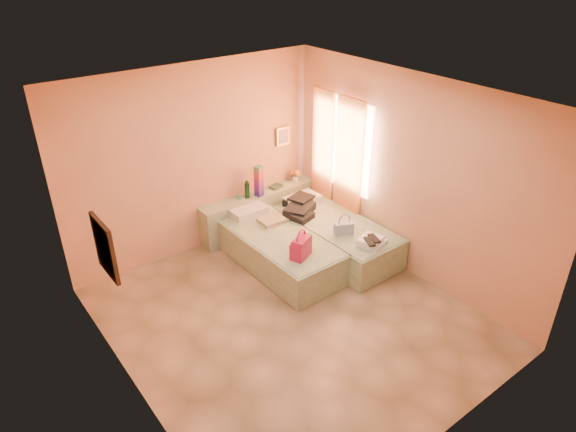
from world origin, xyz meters
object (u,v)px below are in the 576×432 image
at_px(blue_handbag, 344,228).
at_px(towel_stack, 373,241).
at_px(green_book, 276,186).
at_px(magenta_handbag, 301,247).
at_px(headboard_ledge, 259,211).
at_px(flower_vase, 296,174).
at_px(bed_right, 335,237).
at_px(water_bottle, 247,190).
at_px(bed_left, 279,251).

relative_size(blue_handbag, towel_stack, 0.78).
xyz_separation_m(green_book, magenta_handbag, (-0.82, -1.67, -0.02)).
bearing_deg(headboard_ledge, flower_vase, 0.61).
height_order(flower_vase, blue_handbag, flower_vase).
height_order(green_book, towel_stack, green_book).
xyz_separation_m(bed_right, blue_handbag, (-0.13, -0.31, 0.34)).
relative_size(bed_right, towel_stack, 5.71).
bearing_deg(towel_stack, flower_vase, 83.15).
bearing_deg(water_bottle, blue_handbag, -68.22).
bearing_deg(water_bottle, towel_stack, -69.89).
height_order(green_book, blue_handbag, green_book).
bearing_deg(towel_stack, magenta_handbag, 159.69).
bearing_deg(blue_handbag, bed_right, 91.53).
bearing_deg(magenta_handbag, bed_left, 57.79).
bearing_deg(water_bottle, bed_left, -98.24).
xyz_separation_m(headboard_ledge, bed_right, (0.52, -1.26, -0.08)).
bearing_deg(bed_right, green_book, 97.18).
distance_m(flower_vase, blue_handbag, 1.62).
relative_size(bed_left, bed_right, 1.00).
bearing_deg(flower_vase, bed_left, -136.80).
distance_m(headboard_ledge, flower_vase, 0.88).
xyz_separation_m(bed_left, green_book, (0.73, 1.07, 0.42)).
bearing_deg(bed_left, blue_handbag, -34.28).
xyz_separation_m(bed_left, magenta_handbag, (-0.10, -0.61, 0.40)).
distance_m(bed_left, flower_vase, 1.63).
bearing_deg(headboard_ledge, blue_handbag, -75.89).
height_order(headboard_ledge, towel_stack, headboard_ledge).
bearing_deg(towel_stack, headboard_ledge, 104.12).
bearing_deg(headboard_ledge, water_bottle, -175.89).
height_order(headboard_ledge, bed_left, headboard_ledge).
xyz_separation_m(headboard_ledge, magenta_handbag, (-0.47, -1.66, 0.32)).
distance_m(magenta_handbag, towel_stack, 1.05).
relative_size(magenta_handbag, blue_handbag, 1.14).
height_order(bed_right, magenta_handbag, magenta_handbag).
distance_m(blue_handbag, towel_stack, 0.47).
bearing_deg(bed_right, flower_vase, 79.26).
bearing_deg(bed_right, water_bottle, 120.61).
bearing_deg(flower_vase, water_bottle, -178.58).
bearing_deg(magenta_handbag, bed_right, -1.30).
height_order(magenta_handbag, blue_handbag, magenta_handbag).
relative_size(headboard_ledge, flower_vase, 8.18).
xyz_separation_m(green_book, towel_stack, (0.16, -2.04, -0.12)).
distance_m(headboard_ledge, towel_stack, 2.09).
distance_m(water_bottle, magenta_handbag, 1.66).
bearing_deg(towel_stack, bed_right, 88.73).
height_order(flower_vase, magenta_handbag, flower_vase).
xyz_separation_m(green_book, flower_vase, (0.40, -0.01, 0.11)).
bearing_deg(bed_left, flower_vase, 42.63).
xyz_separation_m(water_bottle, blue_handbag, (0.62, -1.55, -0.20)).
bearing_deg(bed_right, magenta_handbag, -158.63).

